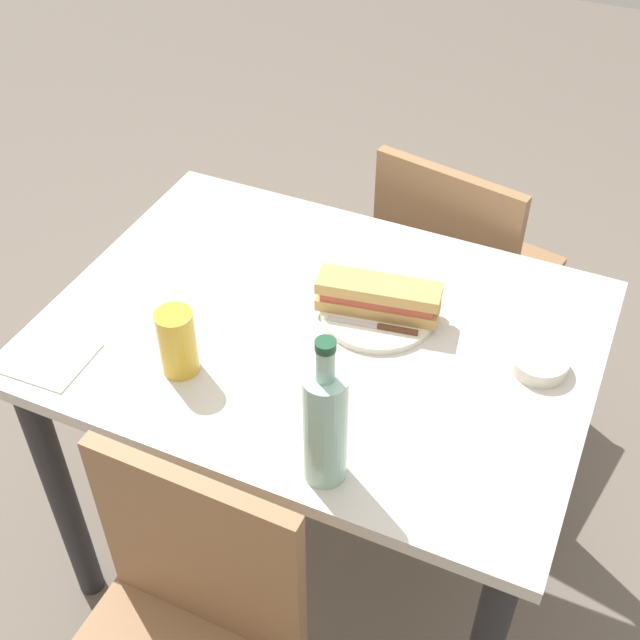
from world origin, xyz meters
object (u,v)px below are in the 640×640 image
at_px(chair_near, 455,277).
at_px(plate_near, 378,312).
at_px(olive_bowl, 539,363).
at_px(baguette_sandwich_near, 379,296).
at_px(beer_glass, 177,342).
at_px(water_bottle, 325,425).
at_px(knife_near, 378,326).
at_px(dining_table, 320,373).

height_order(chair_near, plate_near, chair_near).
distance_m(chair_near, olive_bowl, 0.67).
bearing_deg(baguette_sandwich_near, beer_glass, 46.03).
xyz_separation_m(beer_glass, olive_bowl, (-0.61, -0.27, -0.05)).
height_order(plate_near, water_bottle, water_bottle).
xyz_separation_m(knife_near, beer_glass, (0.30, 0.24, 0.05)).
bearing_deg(chair_near, dining_table, 78.11).
relative_size(baguette_sandwich_near, beer_glass, 1.85).
height_order(plate_near, olive_bowl, olive_bowl).
bearing_deg(olive_bowl, water_bottle, 55.25).
height_order(dining_table, beer_glass, beer_glass).
distance_m(knife_near, beer_glass, 0.39).
height_order(knife_near, water_bottle, water_bottle).
xyz_separation_m(dining_table, knife_near, (-0.11, -0.03, 0.15)).
xyz_separation_m(water_bottle, olive_bowl, (-0.27, -0.39, -0.11)).
bearing_deg(chair_near, knife_near, 88.52).
height_order(chair_near, olive_bowl, chair_near).
height_order(dining_table, knife_near, knife_near).
height_order(chair_near, baguette_sandwich_near, chair_near).
relative_size(chair_near, beer_glass, 6.43).
bearing_deg(water_bottle, dining_table, -64.56).
distance_m(plate_near, knife_near, 0.05).
relative_size(water_bottle, beer_glass, 2.20).
distance_m(dining_table, olive_bowl, 0.45).
bearing_deg(dining_table, plate_near, -137.97).
relative_size(dining_table, chair_near, 1.22).
bearing_deg(water_bottle, olive_bowl, -124.75).
relative_size(plate_near, beer_glass, 1.70).
bearing_deg(chair_near, baguette_sandwich_near, 86.14).
bearing_deg(knife_near, plate_near, -68.03).
relative_size(chair_near, baguette_sandwich_near, 3.47).
distance_m(water_bottle, beer_glass, 0.36).
distance_m(dining_table, beer_glass, 0.35).
xyz_separation_m(dining_table, beer_glass, (0.19, 0.21, 0.20)).
xyz_separation_m(dining_table, baguette_sandwich_near, (-0.09, -0.08, 0.18)).
relative_size(plate_near, water_bottle, 0.77).
bearing_deg(water_bottle, knife_near, -83.12).
height_order(knife_near, olive_bowl, olive_bowl).
bearing_deg(plate_near, knife_near, 111.97).
height_order(chair_near, beer_glass, beer_glass).
height_order(beer_glass, olive_bowl, beer_glass).
distance_m(chair_near, beer_glass, 0.92).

